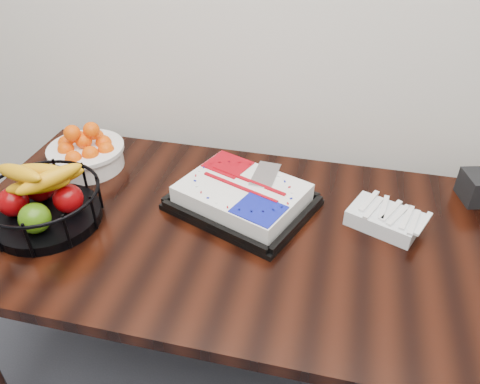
% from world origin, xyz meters
% --- Properties ---
extents(table, '(1.80, 0.90, 0.75)m').
position_xyz_m(table, '(0.00, 2.00, 0.66)').
color(table, black).
rests_on(table, ground).
extents(cake_tray, '(0.52, 0.47, 0.09)m').
position_xyz_m(cake_tray, '(-0.04, 2.11, 0.79)').
color(cake_tray, black).
rests_on(cake_tray, table).
extents(tangerine_bowl, '(0.27, 0.27, 0.17)m').
position_xyz_m(tangerine_bowl, '(-0.65, 2.21, 0.82)').
color(tangerine_bowl, white).
rests_on(tangerine_bowl, table).
extents(fruit_basket, '(0.35, 0.35, 0.19)m').
position_xyz_m(fruit_basket, '(-0.62, 1.89, 0.83)').
color(fruit_basket, black).
rests_on(fruit_basket, table).
extents(fork_bag, '(0.24, 0.20, 0.06)m').
position_xyz_m(fork_bag, '(0.40, 2.11, 0.78)').
color(fork_bag, silver).
rests_on(fork_bag, table).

